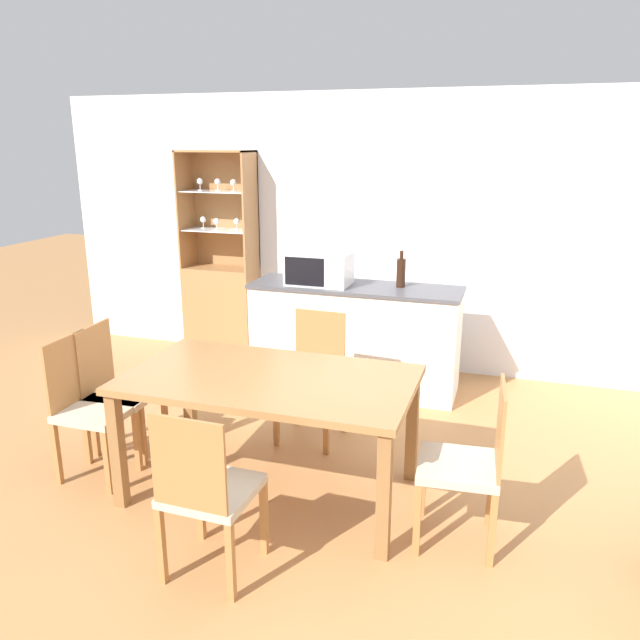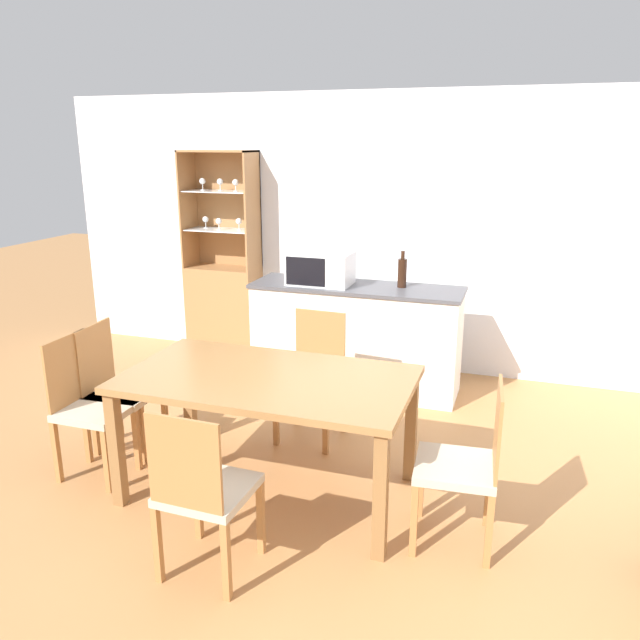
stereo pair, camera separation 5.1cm
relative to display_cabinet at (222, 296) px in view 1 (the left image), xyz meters
name	(u,v)px [view 1 (the left image)]	position (x,y,z in m)	size (l,w,h in m)	color
ground_plane	(296,507)	(1.68, -2.43, -0.61)	(18.00, 18.00, 0.00)	#B27A47
wall_back	(392,234)	(1.68, 0.20, 0.67)	(6.80, 0.06, 2.55)	silver
kitchen_counter	(355,337)	(1.52, -0.50, -0.14)	(1.81, 0.56, 0.93)	white
display_cabinet	(222,296)	(0.00, 0.00, 0.00)	(0.71, 0.36, 2.03)	#A37042
dining_table	(270,390)	(1.47, -2.31, 0.08)	(1.72, 0.97, 0.77)	olive
dining_chair_side_left_near	(91,407)	(0.28, -2.45, -0.14)	(0.42, 0.42, 0.92)	#C1B299
dining_chair_side_left_far	(118,391)	(0.28, -2.17, -0.14)	(0.44, 0.44, 0.92)	#C1B299
dining_chair_side_right_near	(467,464)	(2.65, -2.45, -0.14)	(0.45, 0.45, 0.92)	#C1B299
dining_chair_head_near	(207,492)	(1.47, -3.12, -0.14)	(0.43, 0.43, 0.92)	#C1B299
dining_chair_head_far	(313,377)	(1.47, -1.50, -0.14)	(0.44, 0.44, 0.92)	#C1B299
microwave	(319,268)	(1.21, -0.53, 0.46)	(0.53, 0.35, 0.28)	silver
wine_bottle	(401,272)	(1.89, -0.43, 0.45)	(0.08, 0.08, 0.31)	black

